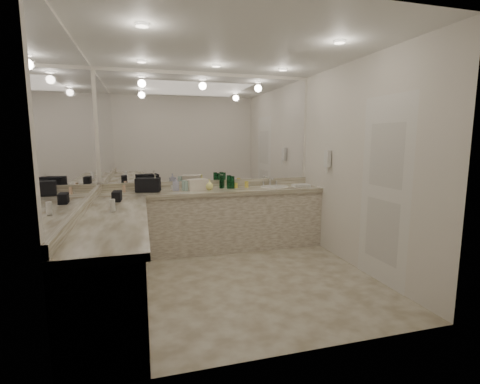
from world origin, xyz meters
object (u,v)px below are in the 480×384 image
object	(u,v)px
sink	(275,187)
soap_bottle_c	(209,184)
hand_towel	(301,185)
soap_bottle_a	(155,183)
cream_cosmetic_case	(197,184)
black_toiletry_bag	(148,185)
wall_phone	(327,159)
soap_bottle_b	(176,184)

from	to	relation	value
sink	soap_bottle_c	distance (m)	1.03
hand_towel	soap_bottle_c	size ratio (longest dim) A/B	1.55
soap_bottle_a	soap_bottle_c	size ratio (longest dim) A/B	1.51
cream_cosmetic_case	black_toiletry_bag	bearing A→B (deg)	166.05
soap_bottle_c	sink	bearing A→B (deg)	2.20
sink	hand_towel	world-z (taller)	hand_towel
cream_cosmetic_case	soap_bottle_c	xyz separation A→B (m)	(0.16, -0.03, -0.00)
soap_bottle_a	soap_bottle_c	distance (m)	0.75
soap_bottle_a	soap_bottle_c	xyz separation A→B (m)	(0.75, -0.02, -0.04)
wall_phone	black_toiletry_bag	xyz separation A→B (m)	(-2.48, 0.51, -0.36)
cream_cosmetic_case	soap_bottle_c	bearing A→B (deg)	-24.86
wall_phone	soap_bottle_c	distance (m)	1.74
sink	soap_bottle_a	distance (m)	1.79
sink	soap_bottle_c	size ratio (longest dim) A/B	2.75
soap_bottle_b	soap_bottle_c	xyz separation A→B (m)	(0.47, -0.06, -0.02)
hand_towel	soap_bottle_b	world-z (taller)	soap_bottle_b
black_toiletry_bag	soap_bottle_b	world-z (taller)	soap_bottle_b
sink	black_toiletry_bag	bearing A→B (deg)	179.80
hand_towel	soap_bottle_a	xyz separation A→B (m)	(-2.18, 0.08, 0.10)
wall_phone	cream_cosmetic_case	bearing A→B (deg)	164.61
black_toiletry_bag	hand_towel	bearing A→B (deg)	-2.51
wall_phone	black_toiletry_bag	bearing A→B (deg)	168.47
sink	soap_bottle_b	xyz separation A→B (m)	(-1.50, 0.02, 0.10)
black_toiletry_bag	cream_cosmetic_case	xyz separation A→B (m)	(0.69, -0.01, -0.01)
hand_towel	soap_bottle_c	world-z (taller)	soap_bottle_c
soap_bottle_c	soap_bottle_a	bearing A→B (deg)	178.24
cream_cosmetic_case	soap_bottle_b	size ratio (longest dim) A/B	1.48
wall_phone	soap_bottle_b	bearing A→B (deg)	166.15
wall_phone	soap_bottle_a	size ratio (longest dim) A/B	1.00
sink	cream_cosmetic_case	size ratio (longest dim) A/B	1.53
soap_bottle_a	soap_bottle_b	xyz separation A→B (m)	(0.29, 0.03, -0.02)
black_toiletry_bag	cream_cosmetic_case	bearing A→B (deg)	-0.97
soap_bottle_b	black_toiletry_bag	bearing A→B (deg)	-178.30
hand_towel	black_toiletry_bag	bearing A→B (deg)	177.49
soap_bottle_a	sink	bearing A→B (deg)	0.52
cream_cosmetic_case	soap_bottle_a	distance (m)	0.59
black_toiletry_bag	soap_bottle_c	distance (m)	0.85
sink	soap_bottle_c	world-z (taller)	soap_bottle_c
wall_phone	soap_bottle_b	size ratio (longest dim) A/B	1.24
hand_towel	soap_bottle_a	size ratio (longest dim) A/B	1.03
black_toiletry_bag	soap_bottle_c	size ratio (longest dim) A/B	2.02
black_toiletry_bag	soap_bottle_a	size ratio (longest dim) A/B	1.34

